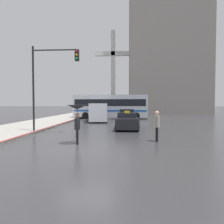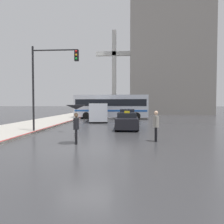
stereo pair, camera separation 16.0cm
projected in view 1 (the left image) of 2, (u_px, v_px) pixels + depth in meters
name	position (u px, v px, depth m)	size (l,w,h in m)	color
ground_plane	(88.00, 148.00, 10.54)	(300.00, 300.00, 0.00)	#38383A
taxi	(127.00, 121.00, 18.50)	(1.91, 4.43, 1.54)	black
sedan_red	(127.00, 116.00, 24.94)	(1.91, 4.68, 1.52)	navy
ambulance_van	(98.00, 111.00, 26.21)	(2.66, 5.84, 2.17)	silver
city_bus	(111.00, 106.00, 30.88)	(10.44, 3.09, 3.34)	#B2B7C1
pedestrian_with_umbrella	(77.00, 112.00, 11.59)	(1.09, 1.09, 2.10)	black
pedestrian_man	(157.00, 123.00, 12.43)	(0.33, 0.48, 1.75)	black
traffic_light	(50.00, 73.00, 15.70)	(3.44, 0.38, 6.30)	black
building_tower_near	(167.00, 30.00, 44.88)	(15.46, 10.85, 34.65)	gray
monument_cross	(113.00, 66.00, 47.70)	(7.94, 0.90, 18.05)	white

